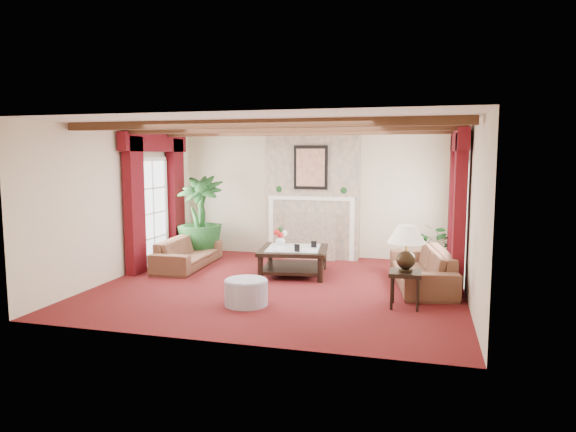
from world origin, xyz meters
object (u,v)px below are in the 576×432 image
(sofa_left, at_px, (188,248))
(ottoman, at_px, (246,293))
(potted_palm, at_px, (200,235))
(sofa_right, at_px, (422,262))
(coffee_table, at_px, (294,261))
(side_table, at_px, (405,289))

(sofa_left, bearing_deg, ottoman, -140.50)
(potted_palm, bearing_deg, ottoman, -55.25)
(sofa_right, xyz_separation_m, potted_palm, (-4.64, 1.28, 0.07))
(coffee_table, distance_m, ottoman, 2.08)
(side_table, height_order, ottoman, side_table)
(coffee_table, bearing_deg, ottoman, -103.05)
(potted_palm, bearing_deg, side_table, -30.45)
(sofa_left, distance_m, potted_palm, 0.90)
(coffee_table, height_order, ottoman, coffee_table)
(side_table, bearing_deg, potted_palm, 149.55)
(sofa_left, distance_m, side_table, 4.62)
(sofa_right, height_order, ottoman, sofa_right)
(potted_palm, height_order, ottoman, potted_palm)
(potted_palm, relative_size, ottoman, 2.83)
(sofa_right, distance_m, potted_palm, 4.81)
(sofa_left, relative_size, potted_palm, 1.09)
(sofa_left, distance_m, coffee_table, 2.22)
(sofa_left, relative_size, coffee_table, 1.63)
(ottoman, bearing_deg, sofa_left, 132.37)
(coffee_table, bearing_deg, sofa_right, -13.87)
(coffee_table, bearing_deg, potted_palm, 148.93)
(sofa_right, distance_m, ottoman, 3.10)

